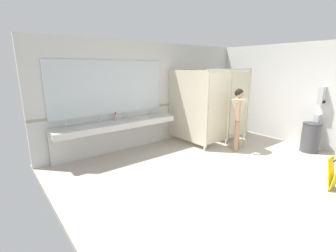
# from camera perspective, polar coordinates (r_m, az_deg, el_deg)

# --- Properties ---
(ground_plane) EXTENTS (6.61, 6.86, 0.10)m
(ground_plane) POSITION_cam_1_polar(r_m,az_deg,el_deg) (5.09, 18.82, -12.33)
(ground_plane) COLOR #B2A899
(wall_back) EXTENTS (6.61, 0.12, 2.79)m
(wall_back) POSITION_cam_1_polar(r_m,az_deg,el_deg) (6.85, -3.10, 7.80)
(wall_back) COLOR silver
(wall_back) RESTS_ON ground_plane
(wall_side_right) EXTENTS (0.12, 6.86, 2.79)m
(wall_side_right) POSITION_cam_1_polar(r_m,az_deg,el_deg) (7.41, 32.97, 6.03)
(wall_side_right) COLOR silver
(wall_side_right) RESTS_ON ground_plane
(wall_back_tile_band) EXTENTS (6.61, 0.01, 0.06)m
(wall_back_tile_band) POSITION_cam_1_polar(r_m,az_deg,el_deg) (6.85, -2.75, 4.88)
(wall_back_tile_band) COLOR #9E937F
(wall_back_tile_band) RESTS_ON wall_back
(vanity_counter) EXTENTS (3.09, 0.59, 0.95)m
(vanity_counter) POSITION_cam_1_polar(r_m,az_deg,el_deg) (6.05, -12.36, -0.84)
(vanity_counter) COLOR silver
(vanity_counter) RESTS_ON ground_plane
(mirror_panel) EXTENTS (2.99, 0.02, 1.32)m
(mirror_panel) POSITION_cam_1_polar(r_m,az_deg,el_deg) (6.07, -13.78, 8.98)
(mirror_panel) COLOR silver
(mirror_panel) RESTS_ON wall_back
(bathroom_stalls) EXTENTS (1.83, 1.54, 2.10)m
(bathroom_stalls) POSITION_cam_1_polar(r_m,az_deg,el_deg) (7.02, 10.95, 5.24)
(bathroom_stalls) COLOR beige
(bathroom_stalls) RESTS_ON ground_plane
(paper_towel_dispenser_upper) EXTENTS (0.31, 0.13, 0.44)m
(paper_towel_dispenser_upper) POSITION_cam_1_polar(r_m,az_deg,el_deg) (7.26, 33.26, 6.19)
(paper_towel_dispenser_upper) COLOR #B7BABF
(paper_towel_dispenser_upper) RESTS_ON wall_side_right
(paper_towel_dispenser_lower) EXTENTS (0.33, 0.13, 0.48)m
(paper_towel_dispenser_lower) POSITION_cam_1_polar(r_m,az_deg,el_deg) (7.37, 32.38, 0.62)
(paper_towel_dispenser_lower) COLOR #B7BABF
(paper_towel_dispenser_lower) RESTS_ON wall_side_right
(trash_bin) EXTENTS (0.45, 0.45, 0.76)m
(trash_bin) POSITION_cam_1_polar(r_m,az_deg,el_deg) (7.12, 31.18, -2.37)
(trash_bin) COLOR #47474C
(trash_bin) RESTS_ON ground_plane
(person_standing) EXTENTS (0.56, 0.56, 1.62)m
(person_standing) POSITION_cam_1_polar(r_m,az_deg,el_deg) (6.29, 16.57, 3.21)
(person_standing) COLOR tan
(person_standing) RESTS_ON ground_plane
(handbag) EXTENTS (0.27, 0.10, 0.35)m
(handbag) POSITION_cam_1_polar(r_m,az_deg,el_deg) (6.76, 17.05, -4.02)
(handbag) COLOR tan
(handbag) RESTS_ON ground_plane
(soap_dispenser) EXTENTS (0.07, 0.07, 0.21)m
(soap_dispenser) POSITION_cam_1_polar(r_m,az_deg,el_deg) (6.07, -12.54, 2.16)
(soap_dispenser) COLOR #D899B2
(soap_dispenser) RESTS_ON vanity_counter
(wet_floor_sign) EXTENTS (0.28, 0.19, 0.59)m
(wet_floor_sign) POSITION_cam_1_polar(r_m,az_deg,el_deg) (5.20, 35.20, -9.40)
(wet_floor_sign) COLOR yellow
(wet_floor_sign) RESTS_ON ground_plane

